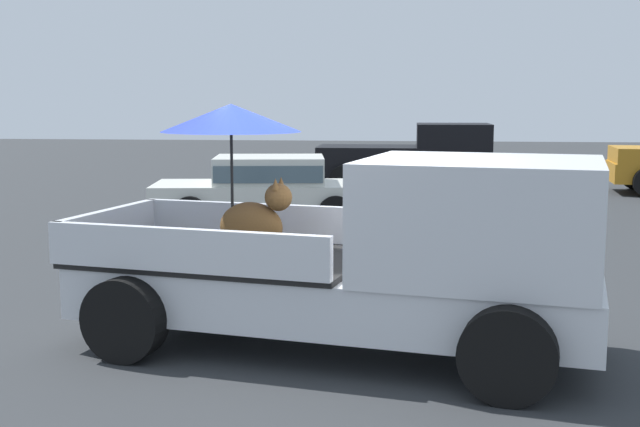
# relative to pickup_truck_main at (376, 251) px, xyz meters

# --- Properties ---
(ground_plane) EXTENTS (80.00, 80.00, 0.00)m
(ground_plane) POSITION_rel_pickup_truck_main_xyz_m (-0.41, 0.07, -0.99)
(ground_plane) COLOR #2D3033
(pickup_truck_main) EXTENTS (5.32, 3.05, 2.39)m
(pickup_truck_main) POSITION_rel_pickup_truck_main_xyz_m (0.00, 0.00, 0.00)
(pickup_truck_main) COLOR black
(pickup_truck_main) RESTS_ON ground
(pickup_truck_red) EXTENTS (4.80, 2.16, 1.80)m
(pickup_truck_red) POSITION_rel_pickup_truck_main_xyz_m (0.48, 13.89, -0.12)
(pickup_truck_red) COLOR black
(pickup_truck_red) RESTS_ON ground
(parked_sedan_near) EXTENTS (4.50, 2.42, 1.33)m
(parked_sedan_near) POSITION_rel_pickup_truck_main_xyz_m (-2.45, 7.92, -0.25)
(parked_sedan_near) COLOR black
(parked_sedan_near) RESTS_ON ground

